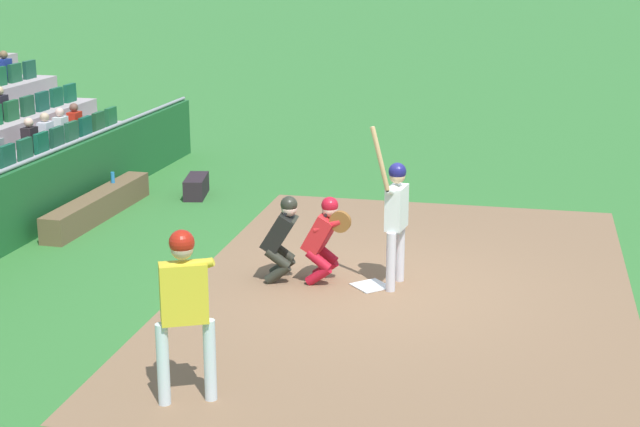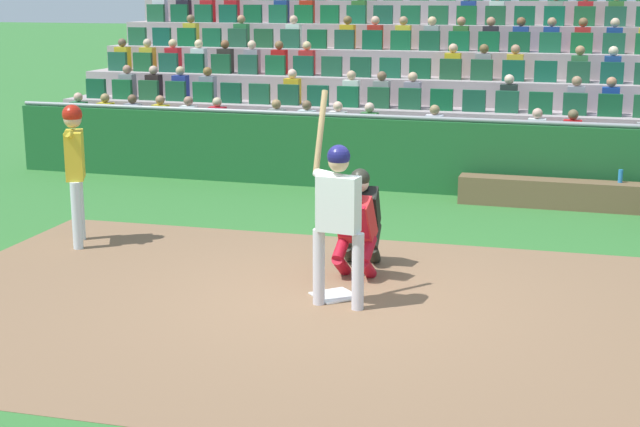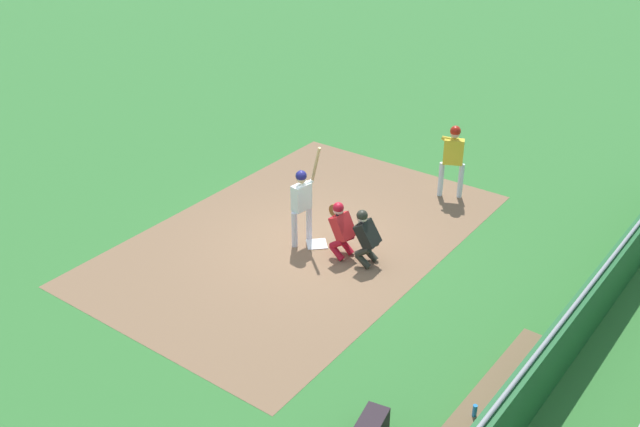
{
  "view_description": "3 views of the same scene",
  "coord_description": "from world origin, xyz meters",
  "views": [
    {
      "loc": [
        12.44,
        2.39,
        4.63
      ],
      "look_at": [
        -0.37,
        -0.82,
        0.91
      ],
      "focal_mm": 54.12,
      "sensor_mm": 36.0,
      "label": 1
    },
    {
      "loc": [
        -2.72,
        9.65,
        3.32
      ],
      "look_at": [
        0.19,
        -0.06,
        0.92
      ],
      "focal_mm": 53.19,
      "sensor_mm": 36.0,
      "label": 2
    },
    {
      "loc": [
        -10.75,
        -8.41,
        8.22
      ],
      "look_at": [
        -0.31,
        -0.33,
        1.03
      ],
      "focal_mm": 40.35,
      "sensor_mm": 36.0,
      "label": 3
    }
  ],
  "objects": [
    {
      "name": "bleacher_stand",
      "position": [
        0.0,
        -11.21,
        1.15
      ],
      "size": [
        17.0,
        6.05,
        3.8
      ],
      "color": "#A59598",
      "rests_on": "ground_plane"
    },
    {
      "name": "batter_at_plate",
      "position": [
        -0.11,
        0.31,
        1.1
      ],
      "size": [
        0.61,
        0.48,
        2.3
      ],
      "color": "silver",
      "rests_on": "ground_plane"
    },
    {
      "name": "home_plate_umpire",
      "position": [
        0.03,
        -1.27,
        0.68
      ],
      "size": [
        0.49,
        0.53,
        1.26
      ],
      "color": "#272820",
      "rests_on": "ground_plane"
    },
    {
      "name": "dugout_wall",
      "position": [
        0.0,
        -5.83,
        0.62
      ],
      "size": [
        15.43,
        0.24,
        1.29
      ],
      "color": "#1D5A2A",
      "rests_on": "ground_plane"
    },
    {
      "name": "ground_plane",
      "position": [
        0.0,
        0.0,
        0.0
      ],
      "size": [
        160.0,
        160.0,
        0.0
      ],
      "primitive_type": "plane",
      "color": "#326F30"
    },
    {
      "name": "catcher_crouching",
      "position": [
        -0.02,
        -0.67,
        0.71
      ],
      "size": [
        0.49,
        0.71,
        1.27
      ],
      "color": "#B41123",
      "rests_on": "ground_plane"
    },
    {
      "name": "dugout_bench",
      "position": [
        -2.28,
        -5.28,
        0.22
      ],
      "size": [
        3.38,
        0.4,
        0.44
      ],
      "primitive_type": "cube",
      "color": "brown",
      "rests_on": "ground_plane"
    },
    {
      "name": "water_bottle_on_bench",
      "position": [
        -3.04,
        -5.35,
        0.54
      ],
      "size": [
        0.07,
        0.07,
        0.2
      ],
      "primitive_type": "cylinder",
      "color": "#277BC3",
      "rests_on": "dugout_bench"
    },
    {
      "name": "home_plate_marker",
      "position": [
        0.0,
        0.0,
        0.02
      ],
      "size": [
        0.62,
        0.62,
        0.02
      ],
      "primitive_type": "cube",
      "rotation": [
        0.0,
        0.0,
        0.79
      ],
      "color": "white",
      "rests_on": "infield_dirt_patch"
    },
    {
      "name": "infield_dirt_patch",
      "position": [
        0.0,
        0.5,
        0.0
      ],
      "size": [
        9.49,
        6.36,
        0.01
      ],
      "primitive_type": "cube",
      "rotation": [
        0.0,
        0.0,
        0.03
      ],
      "color": "brown",
      "rests_on": "ground_plane"
    },
    {
      "name": "on_deck_batter",
      "position": [
        3.89,
        -1.17,
        1.16
      ],
      "size": [
        0.41,
        0.61,
        1.88
      ],
      "color": "silver",
      "rests_on": "ground_plane"
    }
  ]
}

